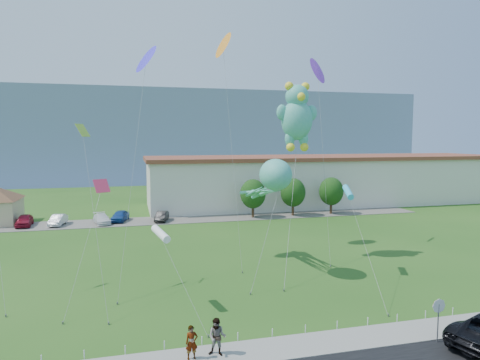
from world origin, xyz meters
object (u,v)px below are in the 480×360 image
object	(u,v)px
pedestrian_right	(217,337)
parked_car_black	(162,216)
parked_car_red	(24,220)
parked_car_blue	(120,216)
teddy_bear_kite	(297,115)
octopus_kite	(271,182)
pedestrian_left	(192,342)
parked_car_silver	(58,220)
stop_sign	(439,310)
warehouse	(326,179)
parked_car_white	(102,219)

from	to	relation	value
pedestrian_right	parked_car_black	world-z (taller)	pedestrian_right
pedestrian_right	parked_car_red	bearing A→B (deg)	139.09
parked_car_blue	teddy_bear_kite	size ratio (longest dim) A/B	0.26
parked_car_blue	octopus_kite	distance (m)	29.56
parked_car_red	parked_car_black	size ratio (longest dim) A/B	1.11
pedestrian_left	parked_car_blue	size ratio (longest dim) A/B	0.40
parked_car_silver	teddy_bear_kite	world-z (taller)	teddy_bear_kite
parked_car_black	teddy_bear_kite	bearing A→B (deg)	-47.85
stop_sign	octopus_kite	distance (m)	15.94
warehouse	parked_car_red	world-z (taller)	warehouse
warehouse	parked_car_silver	world-z (taller)	warehouse
parked_car_red	parked_car_white	size ratio (longest dim) A/B	0.99
pedestrian_left	pedestrian_right	xyz separation A→B (m)	(1.31, 0.04, 0.11)
teddy_bear_kite	parked_car_red	bearing A→B (deg)	142.43
pedestrian_left	parked_car_silver	xyz separation A→B (m)	(-12.03, 37.67, -0.23)
parked_car_red	teddy_bear_kite	distance (m)	37.60
warehouse	octopus_kite	distance (m)	40.46
parked_car_black	parked_car_red	bearing A→B (deg)	-168.84
parked_car_silver	parked_car_white	world-z (taller)	parked_car_silver
parked_car_silver	parked_car_black	xyz separation A→B (m)	(13.11, -0.53, -0.03)
warehouse	parked_car_black	size ratio (longest dim) A/B	15.61
parked_car_silver	pedestrian_right	bearing A→B (deg)	-62.05
stop_sign	pedestrian_left	distance (m)	13.36
parked_car_silver	octopus_kite	distance (m)	33.03
stop_sign	parked_car_silver	bearing A→B (deg)	122.86
parked_car_blue	parked_car_white	bearing A→B (deg)	-139.57
teddy_bear_kite	octopus_kite	bearing A→B (deg)	-134.16
pedestrian_right	parked_car_silver	bearing A→B (deg)	134.06
pedestrian_right	parked_car_blue	xyz separation A→B (m)	(-5.67, 38.36, -0.29)
parked_car_white	teddy_bear_kite	size ratio (longest dim) A/B	0.27
pedestrian_left	parked_car_black	bearing A→B (deg)	85.32
parked_car_white	parked_car_blue	distance (m)	2.52
warehouse	teddy_bear_kite	world-z (taller)	teddy_bear_kite
parked_car_blue	teddy_bear_kite	bearing A→B (deg)	-38.13
parked_car_red	parked_car_black	world-z (taller)	parked_car_red
octopus_kite	pedestrian_left	bearing A→B (deg)	-123.52
warehouse	parked_car_white	distance (m)	37.74
pedestrian_right	parked_car_silver	size ratio (longest dim) A/B	0.48
parked_car_white	parked_car_black	size ratio (longest dim) A/B	1.11
pedestrian_left	teddy_bear_kite	size ratio (longest dim) A/B	0.11
warehouse	stop_sign	distance (m)	51.00
parked_car_silver	octopus_kite	xyz separation A→B (m)	(20.37, -25.08, 6.86)
octopus_kite	parked_car_black	bearing A→B (deg)	106.47
octopus_kite	parked_car_blue	bearing A→B (deg)	116.21
stop_sign	parked_car_silver	distance (m)	46.59
pedestrian_right	parked_car_black	bearing A→B (deg)	114.90
teddy_bear_kite	warehouse	bearing A→B (deg)	59.75
stop_sign	parked_car_white	world-z (taller)	stop_sign
pedestrian_left	octopus_kite	distance (m)	16.49
stop_sign	pedestrian_right	xyz separation A→B (m)	(-11.94, 1.49, -0.80)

